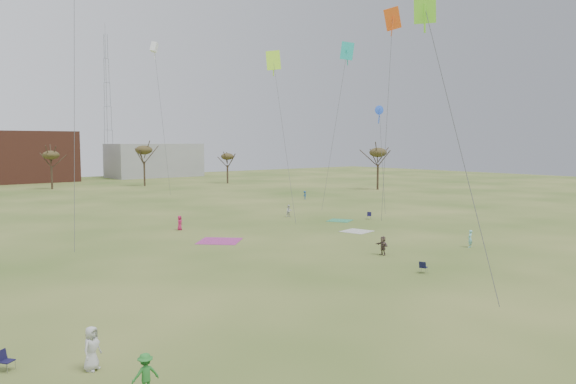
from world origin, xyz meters
TOP-DOWN VIEW (x-y plane):
  - ground at (0.00, 0.00)m, footprint 260.00×260.00m
  - flyer_near_left at (-19.85, 0.65)m, footprint 1.08×0.97m
  - flyer_near_center at (-19.12, -2.88)m, footprint 1.09×0.71m
  - spectator_fore_c at (7.50, 8.61)m, footprint 0.73×1.54m
  - flyer_mid_c at (16.16, 5.89)m, footprint 0.66×0.52m
  - spectator_mid_e at (16.44, 31.83)m, footprint 0.87×0.75m
  - flyer_far_b at (0.74, 31.26)m, footprint 0.91×0.86m
  - flyer_far_c at (32.35, 47.02)m, footprint 0.80×1.02m
  - blanket_cream at (14.80, 18.53)m, footprint 3.33×3.33m
  - blanket_plum at (0.42, 22.83)m, footprint 5.41×5.41m
  - blanket_olive at (19.10, 25.42)m, footprint 3.63×3.63m
  - camp_chair_left at (-22.63, 2.80)m, footprint 0.73×0.74m
  - camp_chair_center at (4.85, 2.48)m, footprint 0.68×0.65m
  - camp_chair_right at (22.78, 24.05)m, footprint 0.74×0.73m
  - kites_aloft at (2.79, 30.52)m, footprint 62.08×71.06m
  - tree_line at (-2.85, 79.12)m, footprint 117.44×49.32m
  - building_brick at (5.00, 120.00)m, footprint 26.00×16.00m
  - building_grey at (40.00, 118.00)m, footprint 24.00×12.00m
  - radio_tower at (30.00, 125.00)m, footprint 1.51×1.72m

SIDE VIEW (x-z plane):
  - ground at x=0.00m, z-range 0.00..0.00m
  - blanket_cream at x=14.80m, z-range -0.01..0.02m
  - blanket_plum at x=0.42m, z-range -0.01..0.02m
  - blanket_olive at x=19.10m, z-range -0.01..0.02m
  - camp_chair_left at x=-22.63m, z-range -0.18..0.69m
  - camp_chair_center at x=4.85m, z-range -0.18..0.69m
  - camp_chair_right at x=22.78m, z-range -0.18..0.69m
  - flyer_far_c at x=32.35m, z-range 0.00..1.39m
  - spectator_mid_e at x=16.44m, z-range 0.00..1.54m
  - flyer_far_b at x=0.74m, z-range 0.00..1.57m
  - flyer_mid_c at x=16.16m, z-range 0.00..1.57m
  - spectator_fore_c at x=7.50m, z-range 0.00..1.59m
  - flyer_near_center at x=-19.12m, z-range 0.00..1.60m
  - flyer_near_left at x=-19.85m, z-range 0.00..1.86m
  - building_grey at x=40.00m, z-range 0.00..9.00m
  - building_brick at x=5.00m, z-range 0.00..12.00m
  - tree_line at x=-2.85m, z-range 2.63..11.54m
  - radio_tower at x=30.00m, z-range -1.29..39.71m
  - kites_aloft at x=2.79m, z-range 8.43..33.80m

